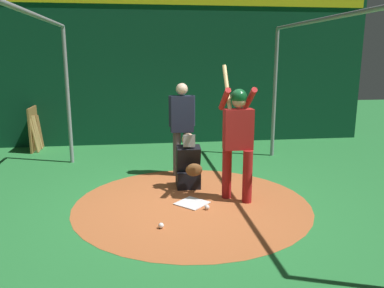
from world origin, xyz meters
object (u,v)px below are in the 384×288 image
Objects in this scene: batter at (238,134)px; baseball_0 at (207,207)px; home_plate at (192,203)px; baseball_1 at (161,226)px; umpire at (182,124)px; catcher at (189,166)px; bat_rack at (37,129)px.

batter is 28.38× the size of baseball_0.
home_plate is 0.97m from baseball_1.
batter reaches higher than baseball_0.
umpire reaches higher than home_plate.
home_plate is 0.20× the size of batter.
baseball_1 is at bearing -32.64° from home_plate.
catcher is 0.55× the size of umpire.
home_plate is 1.28m from batter.
catcher is at bearing -135.23° from batter.
bat_rack is at bearing -136.03° from catcher.
baseball_0 is 0.90m from baseball_1.
bat_rack is (-3.44, -3.32, 0.11)m from catcher.
baseball_1 is at bearing -13.12° from umpire.
umpire reaches higher than baseball_1.
bat_rack is (-2.70, -3.29, -0.50)m from umpire.
umpire is 4.28m from bat_rack.
catcher is 1.72m from baseball_1.
umpire is (-1.42, -0.70, -0.08)m from batter.
bat_rack is 5.68m from baseball_0.
batter is (-0.09, 0.72, 1.06)m from home_plate.
catcher reaches higher than home_plate.
baseball_1 is at bearing -52.41° from baseball_0.
baseball_0 is (4.48, 3.46, -0.45)m from bat_rack.
umpire is 2.02m from baseball_0.
home_plate is 0.24× the size of umpire.
catcher reaches higher than baseball_1.
baseball_0 is at bearing 34.92° from home_plate.
baseball_0 is (0.36, -0.53, -1.03)m from batter.
catcher is at bearing -172.09° from baseball_0.
batter is at bearing 26.28° from umpire.
baseball_1 is at bearing -19.73° from catcher.
umpire is at bearing 166.88° from baseball_1.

